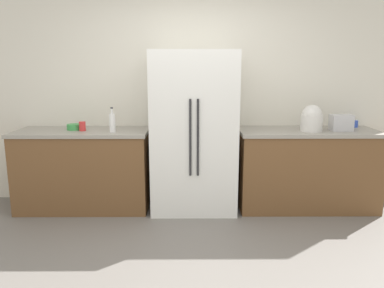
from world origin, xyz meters
TOP-DOWN VIEW (x-y plane):
  - ground_plane at (0.00, 0.00)m, footprint 11.08×11.08m
  - kitchen_back_panel at (0.00, 1.88)m, footprint 5.54×0.10m
  - counter_left at (-1.24, 1.50)m, footprint 1.52×0.68m
  - counter_right at (1.37, 1.50)m, footprint 1.60×0.68m
  - refrigerator at (0.05, 1.47)m, footprint 0.96×0.72m
  - toaster at (1.72, 1.45)m, footprint 0.23×0.17m
  - rice_cooker at (1.37, 1.42)m, footprint 0.24×0.24m
  - bottle_a at (-0.86, 1.35)m, footprint 0.07×0.07m
  - cup_a at (1.99, 1.70)m, footprint 0.07×0.07m
  - cup_b at (-1.22, 1.45)m, footprint 0.07×0.07m
  - bowl_a at (-1.33, 1.53)m, footprint 0.16×0.16m

SIDE VIEW (x-z plane):
  - ground_plane at x=0.00m, z-range 0.00..0.00m
  - counter_right at x=1.37m, z-range 0.00..0.93m
  - counter_left at x=-1.24m, z-range 0.00..0.93m
  - refrigerator at x=0.05m, z-range 0.00..1.81m
  - bowl_a at x=-1.33m, z-range 0.93..0.99m
  - cup_a at x=1.99m, z-range 0.93..1.01m
  - cup_b at x=-1.22m, z-range 0.93..1.03m
  - toaster at x=1.72m, z-range 0.93..1.11m
  - bottle_a at x=-0.86m, z-range 0.90..1.18m
  - rice_cooker at x=1.37m, z-range 0.92..1.21m
  - kitchen_back_panel at x=0.00m, z-range 0.00..2.70m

